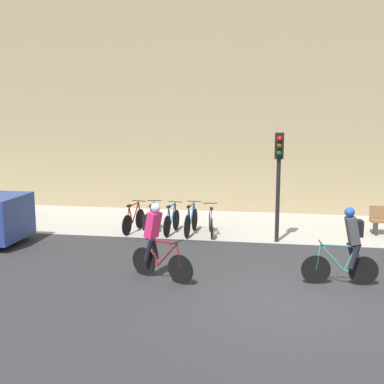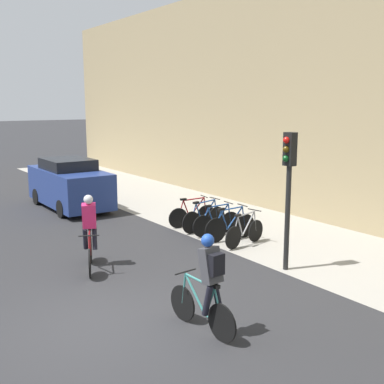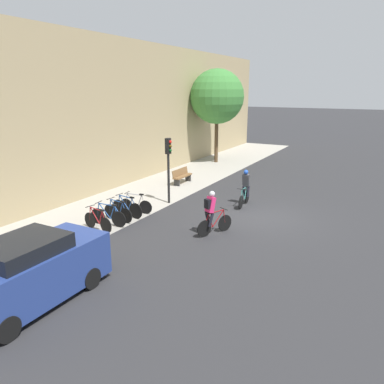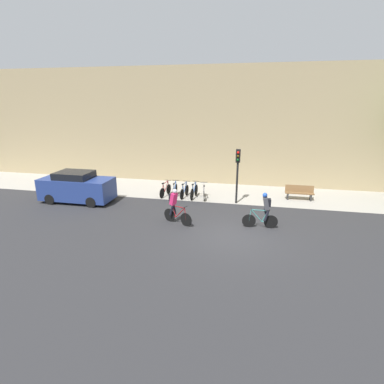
# 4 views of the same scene
# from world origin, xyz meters

# --- Properties ---
(ground) EXTENTS (200.00, 200.00, 0.00)m
(ground) POSITION_xyz_m (0.00, 0.00, 0.00)
(ground) COLOR #2B2B2D
(kerb_strip) EXTENTS (44.00, 4.50, 0.01)m
(kerb_strip) POSITION_xyz_m (0.00, 6.75, 0.00)
(kerb_strip) COLOR #A39E93
(kerb_strip) RESTS_ON ground
(building_facade) EXTENTS (44.00, 0.60, 8.28)m
(building_facade) POSITION_xyz_m (0.00, 9.30, 4.14)
(building_facade) COLOR tan
(building_facade) RESTS_ON ground
(cyclist_pink) EXTENTS (1.59, 0.77, 1.78)m
(cyclist_pink) POSITION_xyz_m (-3.00, 1.01, 0.95)
(cyclist_pink) COLOR black
(cyclist_pink) RESTS_ON ground
(cyclist_grey) EXTENTS (1.69, 0.46, 1.77)m
(cyclist_grey) POSITION_xyz_m (1.33, 1.27, 0.95)
(cyclist_grey) COLOR black
(cyclist_grey) RESTS_ON ground
(parked_bike_0) EXTENTS (0.46, 1.63, 0.96)m
(parked_bike_0) POSITION_xyz_m (-4.76, 5.23, 0.39)
(parked_bike_0) COLOR black
(parked_bike_0) RESTS_ON ground
(parked_bike_1) EXTENTS (0.46, 1.73, 0.98)m
(parked_bike_1) POSITION_xyz_m (-4.13, 5.23, 0.41)
(parked_bike_1) COLOR black
(parked_bike_1) RESTS_ON ground
(parked_bike_2) EXTENTS (0.46, 1.63, 0.97)m
(parked_bike_2) POSITION_xyz_m (-3.50, 5.24, 0.40)
(parked_bike_2) COLOR black
(parked_bike_2) RESTS_ON ground
(parked_bike_3) EXTENTS (0.46, 1.72, 0.99)m
(parked_bike_3) POSITION_xyz_m (-2.87, 5.24, 0.42)
(parked_bike_3) COLOR black
(parked_bike_3) RESTS_ON ground
(parked_bike_4) EXTENTS (0.46, 1.60, 0.95)m
(parked_bike_4) POSITION_xyz_m (-2.24, 5.23, 0.39)
(parked_bike_4) COLOR black
(parked_bike_4) RESTS_ON ground
(traffic_light_pole) EXTENTS (0.26, 0.30, 3.24)m
(traffic_light_pole) POSITION_xyz_m (-0.19, 4.71, 2.26)
(traffic_light_pole) COLOR black
(traffic_light_pole) RESTS_ON ground
(bench) EXTENTS (1.70, 0.44, 0.89)m
(bench) POSITION_xyz_m (3.58, 6.18, 0.47)
(bench) COLOR brown
(bench) RESTS_ON ground
(parked_car) EXTENTS (4.30, 1.84, 1.85)m
(parked_car) POSITION_xyz_m (-9.65, 3.08, 0.90)
(parked_car) COLOR navy
(parked_car) RESTS_ON ground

